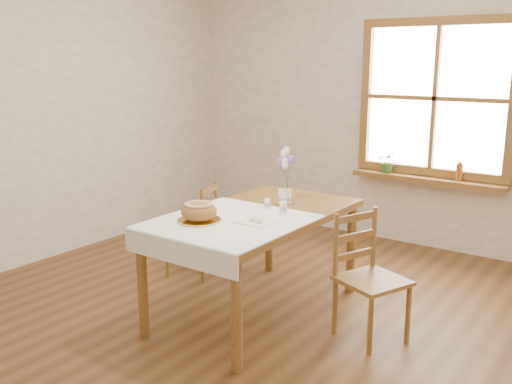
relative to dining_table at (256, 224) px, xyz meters
The scene contains 18 objects.
ground 0.73m from the dining_table, 90.00° to the right, with size 5.00×5.00×0.00m, color brown.
room_walls 1.08m from the dining_table, 90.00° to the right, with size 4.60×5.10×2.65m.
window 2.36m from the dining_table, 77.02° to the left, with size 1.46×0.08×1.46m.
window_sill 2.16m from the dining_table, 76.61° to the left, with size 1.46×0.20×0.05m.
dining_table is the anchor object (origin of this frame).
table_linen 0.32m from the dining_table, 90.00° to the right, with size 0.91×0.99×0.01m, color white.
chair_left 0.97m from the dining_table, 161.53° to the left, with size 0.37×0.39×0.79m, color #9E6B31, non-canonical shape.
chair_right 0.90m from the dining_table, ahead, with size 0.39×0.41×0.84m, color #9E6B31, non-canonical shape.
bread_plate 0.47m from the dining_table, 109.56° to the right, with size 0.28×0.28×0.01m, color white.
bread_loaf 0.49m from the dining_table, 109.56° to the right, with size 0.24×0.24×0.13m, color olive.
egg_napkin 0.28m from the dining_table, 56.96° to the right, with size 0.24×0.21×0.01m, color white.
eggs 0.30m from the dining_table, 56.96° to the right, with size 0.19×0.17×0.04m, color white, non-canonical shape.
salt_shaker 0.17m from the dining_table, 70.15° to the left, with size 0.05×0.05×0.09m, color white.
pepper_shaker 0.25m from the dining_table, 11.10° to the left, with size 0.05×0.05×0.10m, color white.
flower_vase 0.36m from the dining_table, 84.93° to the left, with size 0.10×0.10×0.11m, color white.
lavender_bouquet 0.48m from the dining_table, 84.93° to the left, with size 0.17×0.17×0.32m, color #745597, non-canonical shape.
potted_plant 2.11m from the dining_table, 87.29° to the left, with size 0.19×0.21×0.17m, color #3C752F.
amber_bottle 2.25m from the dining_table, 69.34° to the left, with size 0.06×0.06×0.18m, color #984F1C.
Camera 1 is at (2.26, -2.86, 1.81)m, focal length 40.00 mm.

